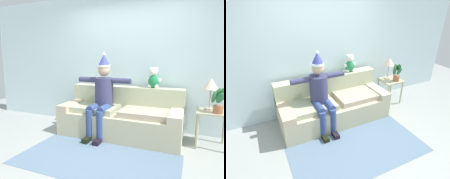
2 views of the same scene
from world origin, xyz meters
The scene contains 9 objects.
ground_plane centered at (0.00, 0.00, 0.00)m, with size 10.00×10.00×0.00m, color #939894.
back_wall centered at (0.00, 1.55, 1.35)m, with size 7.00×0.10×2.70m, color silver.
couch centered at (0.00, 1.03, 0.33)m, with size 2.18×0.89×0.87m.
person_seated centered at (-0.31, 0.86, 0.76)m, with size 1.02×0.77×1.51m.
teddy_bear centered at (0.53, 1.30, 1.04)m, with size 0.29×0.17×0.38m.
side_table centered at (1.51, 1.07, 0.47)m, with size 0.47×0.43×0.58m.
table_lamp centered at (1.47, 1.15, 0.98)m, with size 0.24×0.24×0.52m.
potted_plant centered at (1.57, 0.98, 0.78)m, with size 0.22×0.23×0.39m.
area_rug centered at (0.00, -0.02, 0.00)m, with size 2.27×1.15×0.01m, color slate.
Camera 2 is at (-1.36, -2.03, 2.35)m, focal length 30.25 mm.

